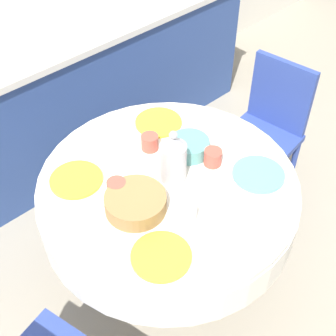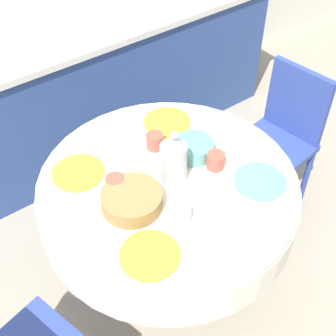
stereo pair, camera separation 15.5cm
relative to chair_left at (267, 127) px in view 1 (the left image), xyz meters
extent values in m
plane|color=#9E937F|center=(-0.92, -0.12, -0.50)|extent=(12.00, 12.00, 0.00)
cube|color=#2D4784|center=(-0.92, 1.14, -0.06)|extent=(3.20, 0.60, 0.88)
cube|color=beige|center=(-0.92, 1.14, 0.40)|extent=(3.24, 0.64, 0.04)
cylinder|color=brown|center=(-0.92, -0.12, -0.48)|extent=(0.44, 0.44, 0.04)
cylinder|color=brown|center=(-0.92, -0.12, -0.20)|extent=(0.11, 0.11, 0.53)
cylinder|color=silver|center=(-0.92, -0.12, 0.16)|extent=(1.18, 1.18, 0.18)
cylinder|color=silver|center=(-0.92, -0.12, 0.26)|extent=(1.17, 1.17, 0.03)
cube|color=#2D428E|center=(-0.07, -0.01, -0.06)|extent=(0.45, 0.45, 0.04)
cube|color=#2D428E|center=(0.11, 0.01, 0.17)|extent=(0.09, 0.38, 0.44)
cylinder|color=#2D428E|center=(-0.23, -0.21, -0.29)|extent=(0.04, 0.04, 0.42)
cylinder|color=#2D428E|center=(-0.27, 0.14, -0.29)|extent=(0.04, 0.04, 0.42)
cylinder|color=#2D428E|center=(0.12, -0.16, -0.29)|extent=(0.04, 0.04, 0.42)
cylinder|color=#2D428E|center=(0.08, 0.19, -0.29)|extent=(0.04, 0.04, 0.42)
cylinder|color=yellow|center=(-1.22, -0.40, 0.28)|extent=(0.24, 0.24, 0.01)
cylinder|color=white|center=(-1.02, -0.34, 0.32)|extent=(0.08, 0.08, 0.08)
cylinder|color=#60BCB7|center=(-0.60, -0.37, 0.28)|extent=(0.24, 0.24, 0.01)
cylinder|color=#CC4C3D|center=(-0.69, -0.18, 0.32)|extent=(0.08, 0.08, 0.08)
cylinder|color=yellow|center=(-1.22, 0.16, 0.28)|extent=(0.24, 0.24, 0.01)
cylinder|color=#CC4C3D|center=(-1.14, -0.03, 0.32)|extent=(0.08, 0.08, 0.08)
cylinder|color=yellow|center=(-0.68, 0.21, 0.28)|extent=(0.24, 0.24, 0.01)
cylinder|color=#CC4C3D|center=(-0.84, 0.09, 0.32)|extent=(0.08, 0.08, 0.08)
cylinder|color=#B2B2B7|center=(-0.89, -0.12, 0.37)|extent=(0.12, 0.12, 0.19)
cone|color=#B2B2B7|center=(-0.89, -0.12, 0.49)|extent=(0.11, 0.11, 0.04)
sphere|color=#B2B2B7|center=(-0.89, -0.12, 0.53)|extent=(0.04, 0.04, 0.04)
cylinder|color=olive|center=(-1.13, -0.15, 0.31)|extent=(0.26, 0.26, 0.08)
cylinder|color=#569993|center=(-0.72, -0.05, 0.31)|extent=(0.19, 0.19, 0.07)
camera|label=1|loc=(-1.90, -1.18, 1.77)|focal=50.00mm
camera|label=2|loc=(-1.78, -1.28, 1.77)|focal=50.00mm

